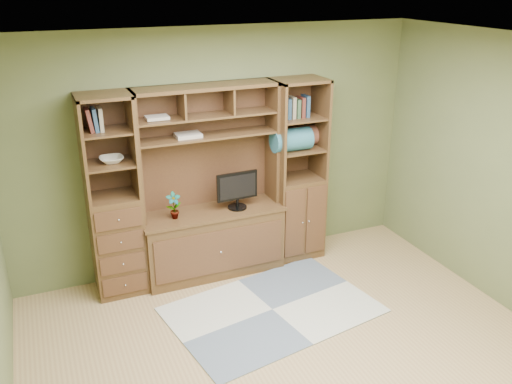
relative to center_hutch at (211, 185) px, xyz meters
name	(u,v)px	position (x,y,z in m)	size (l,w,h in m)	color
room	(305,224)	(0.18, -1.73, 0.28)	(4.60, 4.10, 2.64)	tan
center_hutch	(211,185)	(0.00, 0.00, 0.00)	(1.54, 0.53, 2.05)	#4E331B
left_tower	(113,198)	(-1.00, 0.04, 0.00)	(0.50, 0.45, 2.05)	#4E331B
right_tower	(297,171)	(1.02, 0.04, 0.00)	(0.55, 0.45, 2.05)	#4E331B
rug	(272,310)	(0.28, -0.95, -1.02)	(1.94, 1.29, 0.01)	#969A9B
monitor	(237,184)	(0.28, -0.03, -0.02)	(0.46, 0.20, 0.56)	black
orchid	(174,206)	(-0.42, -0.03, -0.15)	(0.15, 0.10, 0.29)	#985B33
magazines	(188,135)	(-0.20, 0.09, 0.54)	(0.26, 0.19, 0.04)	#B6AB9B
bowl	(112,160)	(-0.98, 0.04, 0.39)	(0.23, 0.23, 0.06)	silver
blanket_teal	(292,140)	(0.92, -0.01, 0.39)	(0.42, 0.25, 0.25)	#2B6373
blanket_red	(301,136)	(1.09, 0.12, 0.37)	(0.38, 0.21, 0.21)	brown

